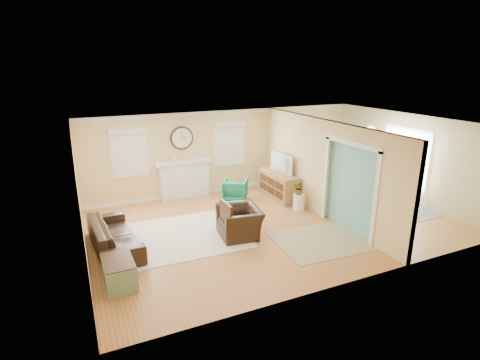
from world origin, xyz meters
name	(u,v)px	position (x,y,z in m)	size (l,w,h in m)	color
floor	(273,223)	(0.00, 0.00, 0.00)	(9.00, 9.00, 0.00)	#AD632B
wall_back	(228,151)	(0.00, 3.00, 1.30)	(9.00, 0.02, 2.60)	#EDC97F
wall_front	(356,219)	(0.00, -3.00, 1.30)	(9.00, 0.02, 2.60)	#EDC97F
wall_left	(80,202)	(-4.50, 0.00, 1.30)	(0.02, 6.00, 2.60)	#EDC97F
wall_right	(406,158)	(4.50, 0.00, 1.30)	(0.02, 6.00, 2.60)	#EDC97F
ceiling	(276,123)	(0.00, 0.00, 2.60)	(9.00, 6.00, 0.02)	white
partition	(318,164)	(1.51, 0.28, 1.36)	(0.17, 6.00, 2.60)	#EDC97F
fireplace	(184,179)	(-1.50, 2.88, 0.60)	(1.70, 0.30, 1.17)	white
wall_clock	(182,138)	(-1.50, 2.97, 1.85)	(0.70, 0.07, 0.70)	#412611
window_left	(129,149)	(-3.05, 2.95, 1.66)	(1.05, 0.13, 1.42)	white
window_right	(230,140)	(0.05, 2.95, 1.66)	(1.05, 0.13, 1.42)	white
french_doors	(404,164)	(4.45, 0.00, 1.10)	(0.06, 1.70, 2.20)	white
pendant	(371,131)	(3.00, 0.00, 2.20)	(0.30, 0.30, 0.55)	gold
rug_cream	(183,236)	(-2.33, 0.25, 0.01)	(2.85, 2.47, 0.02)	beige
rug_jute	(321,241)	(0.53, -1.36, 0.01)	(2.08, 1.70, 0.01)	tan
rug_grey	(367,204)	(3.22, 0.05, 0.01)	(2.53, 3.16, 0.01)	gray
sofa	(114,235)	(-3.90, 0.25, 0.32)	(2.22, 0.87, 0.65)	black
eames_chair	(240,222)	(-1.07, -0.28, 0.35)	(1.07, 0.94, 0.70)	black
green_chair	(235,190)	(-0.17, 2.05, 0.32)	(0.68, 0.70, 0.64)	#0A8253
trunk	(119,272)	(-3.99, -1.28, 0.25)	(0.56, 0.90, 0.51)	gray
credenza	(279,185)	(1.13, 1.67, 0.40)	(0.55, 1.63, 0.80)	#A97941
tv	(279,163)	(1.11, 1.67, 1.09)	(1.02, 0.13, 0.59)	black
garden_stool	(299,202)	(1.12, 0.52, 0.23)	(0.32, 0.32, 0.47)	white
potted_plant	(299,188)	(1.12, 0.52, 0.66)	(0.34, 0.30, 0.38)	#337F33
dining_table	(368,194)	(3.22, 0.05, 0.32)	(1.85, 1.03, 0.65)	#412611
dining_chair_n	(345,178)	(3.21, 1.12, 0.53)	(0.45, 0.45, 0.91)	gray
dining_chair_s	(397,200)	(3.19, -1.02, 0.52)	(0.48, 0.48, 0.88)	gray
dining_chair_w	(353,189)	(2.51, -0.05, 0.62)	(0.54, 0.54, 1.04)	white
dining_chair_e	(385,183)	(3.82, 0.06, 0.58)	(0.50, 0.50, 0.99)	gray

